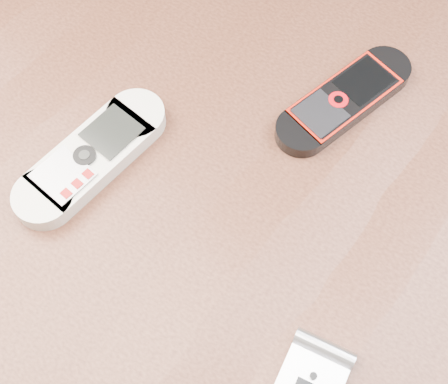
# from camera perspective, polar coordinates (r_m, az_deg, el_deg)

# --- Properties ---
(ground) EXTENTS (4.00, 4.00, 0.00)m
(ground) POSITION_cam_1_polar(r_m,az_deg,el_deg) (1.23, -0.20, -16.30)
(ground) COLOR #472B19
(ground) RESTS_ON ground
(table) EXTENTS (1.20, 0.80, 0.75)m
(table) POSITION_cam_1_polar(r_m,az_deg,el_deg) (0.61, -0.38, -4.71)
(table) COLOR black
(table) RESTS_ON ground
(nokia_white) EXTENTS (0.07, 0.16, 0.02)m
(nokia_white) POSITION_cam_1_polar(r_m,az_deg,el_deg) (0.54, -12.00, 3.23)
(nokia_white) COLOR silver
(nokia_white) RESTS_ON table
(nokia_black_red) EXTENTS (0.08, 0.16, 0.02)m
(nokia_black_red) POSITION_cam_1_polar(r_m,az_deg,el_deg) (0.57, 10.94, 8.31)
(nokia_black_red) COLOR black
(nokia_black_red) RESTS_ON table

